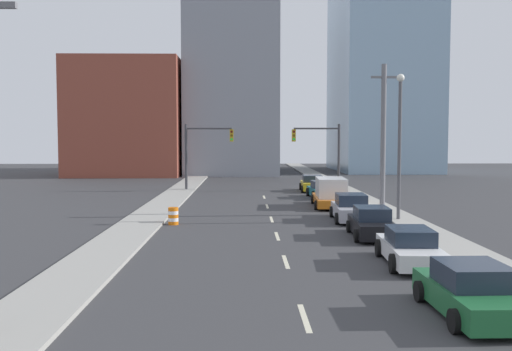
# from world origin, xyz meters

# --- Properties ---
(sidewalk_left) EXTENTS (2.47, 97.73, 0.15)m
(sidewalk_left) POSITION_xyz_m (-7.29, 48.86, 0.07)
(sidewalk_left) COLOR #9E9B93
(sidewalk_left) RESTS_ON ground
(sidewalk_right) EXTENTS (2.47, 97.73, 0.15)m
(sidewalk_right) POSITION_xyz_m (7.29, 48.86, 0.07)
(sidewalk_right) COLOR #9E9B93
(sidewalk_right) RESTS_ON ground
(lane_stripe_at_8m) EXTENTS (0.16, 2.40, 0.01)m
(lane_stripe_at_8m) POSITION_xyz_m (0.00, 7.95, 0.00)
(lane_stripe_at_8m) COLOR beige
(lane_stripe_at_8m) RESTS_ON ground
(lane_stripe_at_15m) EXTENTS (0.16, 2.40, 0.01)m
(lane_stripe_at_15m) POSITION_xyz_m (0.00, 14.80, 0.00)
(lane_stripe_at_15m) COLOR beige
(lane_stripe_at_15m) RESTS_ON ground
(lane_stripe_at_21m) EXTENTS (0.16, 2.40, 0.01)m
(lane_stripe_at_21m) POSITION_xyz_m (0.00, 20.53, 0.00)
(lane_stripe_at_21m) COLOR beige
(lane_stripe_at_21m) RESTS_ON ground
(lane_stripe_at_26m) EXTENTS (0.16, 2.40, 0.01)m
(lane_stripe_at_26m) POSITION_xyz_m (0.00, 26.25, 0.00)
(lane_stripe_at_26m) COLOR beige
(lane_stripe_at_26m) RESTS_ON ground
(lane_stripe_at_33m) EXTENTS (0.16, 2.40, 0.01)m
(lane_stripe_at_33m) POSITION_xyz_m (0.00, 32.64, 0.00)
(lane_stripe_at_33m) COLOR beige
(lane_stripe_at_33m) RESTS_ON ground
(lane_stripe_at_39m) EXTENTS (0.16, 2.40, 0.01)m
(lane_stripe_at_39m) POSITION_xyz_m (0.00, 38.91, 0.00)
(lane_stripe_at_39m) COLOR beige
(lane_stripe_at_39m) RESTS_ON ground
(building_brick_left) EXTENTS (14.00, 16.00, 14.66)m
(building_brick_left) POSITION_xyz_m (-16.58, 68.87, 7.33)
(building_brick_left) COLOR brown
(building_brick_left) RESTS_ON ground
(building_office_center) EXTENTS (12.00, 20.00, 24.92)m
(building_office_center) POSITION_xyz_m (-3.22, 72.87, 12.46)
(building_office_center) COLOR gray
(building_office_center) RESTS_ON ground
(building_glass_right) EXTENTS (13.00, 20.00, 27.81)m
(building_glass_right) POSITION_xyz_m (18.43, 76.87, 13.90)
(building_glass_right) COLOR #8CADC6
(building_glass_right) RESTS_ON ground
(traffic_signal_left) EXTENTS (4.41, 0.35, 6.03)m
(traffic_signal_left) POSITION_xyz_m (-5.58, 44.79, 3.92)
(traffic_signal_left) COLOR #38383D
(traffic_signal_left) RESTS_ON ground
(traffic_signal_right) EXTENTS (4.41, 0.35, 6.03)m
(traffic_signal_right) POSITION_xyz_m (5.74, 44.79, 3.92)
(traffic_signal_right) COLOR #38383D
(traffic_signal_right) RESTS_ON ground
(utility_pole_right_mid) EXTENTS (1.60, 0.32, 9.29)m
(utility_pole_right_mid) POSITION_xyz_m (7.01, 28.33, 4.77)
(utility_pole_right_mid) COLOR slate
(utility_pole_right_mid) RESTS_ON ground
(traffic_barrel) EXTENTS (0.56, 0.56, 0.95)m
(traffic_barrel) POSITION_xyz_m (-5.49, 24.35, 0.47)
(traffic_barrel) COLOR orange
(traffic_barrel) RESTS_ON ground
(street_lamp) EXTENTS (0.44, 0.44, 8.35)m
(street_lamp) POSITION_xyz_m (7.20, 25.29, 4.84)
(street_lamp) COLOR #4C4C51
(street_lamp) RESTS_ON ground
(sedan_green) EXTENTS (2.20, 4.37, 1.42)m
(sedan_green) POSITION_xyz_m (4.49, 8.03, 0.65)
(sedan_green) COLOR #1E6033
(sedan_green) RESTS_ON ground
(sedan_white) EXTENTS (2.23, 4.71, 1.38)m
(sedan_white) POSITION_xyz_m (4.62, 14.22, 0.64)
(sedan_white) COLOR silver
(sedan_white) RESTS_ON ground
(sedan_black) EXTENTS (2.21, 4.59, 1.47)m
(sedan_black) POSITION_xyz_m (4.51, 20.16, 0.66)
(sedan_black) COLOR black
(sedan_black) RESTS_ON ground
(sedan_silver) EXTENTS (2.30, 4.82, 1.55)m
(sedan_silver) POSITION_xyz_m (4.55, 25.66, 0.70)
(sedan_silver) COLOR #B2B2BC
(sedan_silver) RESTS_ON ground
(box_truck_orange) EXTENTS (2.68, 5.93, 2.02)m
(box_truck_orange) POSITION_xyz_m (4.38, 32.28, 0.96)
(box_truck_orange) COLOR orange
(box_truck_orange) RESTS_ON ground
(sedan_teal) EXTENTS (2.26, 4.59, 1.36)m
(sedan_teal) POSITION_xyz_m (4.63, 38.32, 0.63)
(sedan_teal) COLOR #196B75
(sedan_teal) RESTS_ON ground
(sedan_yellow) EXTENTS (2.30, 4.53, 1.44)m
(sedan_yellow) POSITION_xyz_m (4.51, 44.02, 0.66)
(sedan_yellow) COLOR gold
(sedan_yellow) RESTS_ON ground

